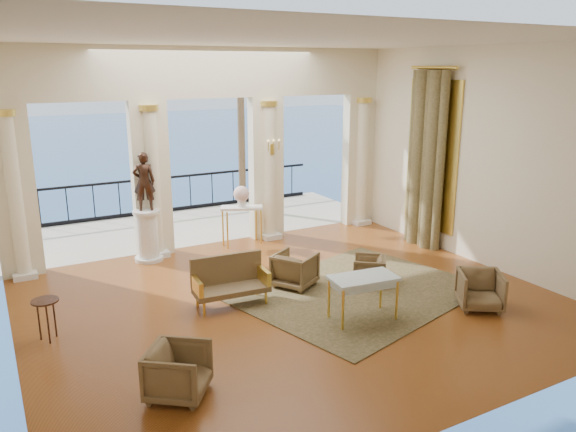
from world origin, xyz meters
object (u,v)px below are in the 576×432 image
armchair_b (480,288)px  game_table (363,281)px  pedestal (148,236)px  statue (144,182)px  side_table (45,306)px  settee (230,281)px  armchair_a (178,369)px  console_table (242,213)px  armchair_d (295,268)px  armchair_c (369,269)px

armchair_b → game_table: size_ratio=0.63×
pedestal → statue: 1.20m
armchair_b → side_table: size_ratio=1.11×
armchair_b → pedestal: pedestal is taller
settee → side_table: (-2.99, 0.08, 0.14)m
statue → pedestal: bearing=-0.0°
armchair_a → settee: settee is taller
armchair_b → console_table: bearing=145.2°
armchair_a → game_table: bearing=-41.3°
pedestal → side_table: 3.73m
armchair_d → console_table: (0.20, 2.88, 0.39)m
settee → pedestal: (-0.63, 2.97, 0.11)m
game_table → console_table: (-0.07, 4.68, 0.08)m
side_table → statue: bearing=50.9°
armchair_a → armchair_d: bearing=-14.3°
game_table → pedestal: bearing=123.2°
game_table → armchair_d: bearing=105.1°
armchair_b → console_table: console_table is taller
console_table → side_table: console_table is taller
armchair_c → pedestal: pedestal is taller
settee → console_table: 3.44m
armchair_b → statue: (-4.35, 5.26, 1.37)m
armchair_b → settee: bearing=-178.0°
pedestal → side_table: (-2.36, -2.90, 0.03)m
armchair_a → game_table: size_ratio=0.64×
armchair_b → armchair_c: size_ratio=1.19×
statue → armchair_d: bearing=140.6°
side_table → armchair_c: bearing=-5.3°
armchair_a → armchair_b: bearing=-52.2°
armchair_a → armchair_b: (5.43, 0.07, -0.00)m
pedestal → console_table: 2.25m
armchair_b → settee: 4.36m
side_table → game_table: bearing=-20.4°
armchair_d → armchair_a: bearing=97.2°
pedestal → statue: bearing=0.0°
armchair_b → statue: size_ratio=0.59×
armchair_a → statue: bearing=25.6°
armchair_b → console_table: size_ratio=0.71×
armchair_d → pedestal: size_ratio=0.66×
pedestal → statue: statue is taller
armchair_d → settee: bearing=64.5°
armchair_a → console_table: size_ratio=0.72×
armchair_c → game_table: 1.64m
armchair_d → pedestal: pedestal is taller
armchair_a → settee: (1.71, 2.35, 0.06)m
pedestal → console_table: pedestal is taller
armchair_b → armchair_c: (-1.00, 1.83, -0.06)m
game_table → statue: bearing=123.2°
armchair_a → armchair_c: size_ratio=1.20×
console_table → side_table: (-4.60, -2.95, -0.19)m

